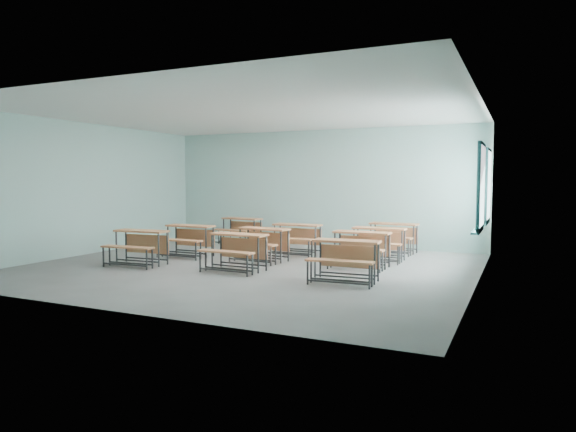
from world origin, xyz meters
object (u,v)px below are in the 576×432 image
at_px(desk_unit_r0c2, 345,254).
at_px(desk_unit_r1c1, 261,239).
at_px(desk_unit_r0c1, 236,246).
at_px(desk_unit_r1c0, 188,236).
at_px(desk_unit_r2c2, 378,239).
at_px(desk_unit_r2c1, 296,234).
at_px(desk_unit_r3c2, 392,233).
at_px(desk_unit_r0c0, 139,242).
at_px(desk_unit_r1c2, 360,244).
at_px(desk_unit_r3c0, 240,227).

xyz_separation_m(desk_unit_r0c2, desk_unit_r1c1, (-2.45, 1.46, 0.00)).
bearing_deg(desk_unit_r0c1, desk_unit_r0c2, -1.85).
relative_size(desk_unit_r0c1, desk_unit_r1c1, 0.97).
distance_m(desk_unit_r1c0, desk_unit_r2c2, 4.45).
bearing_deg(desk_unit_r2c1, desk_unit_r0c2, -50.87).
bearing_deg(desk_unit_r0c1, desk_unit_r3c2, 61.60).
distance_m(desk_unit_r0c0, desk_unit_r2c1, 3.70).
height_order(desk_unit_r2c2, desk_unit_r3c2, same).
bearing_deg(desk_unit_r1c0, desk_unit_r0c0, -98.78).
distance_m(desk_unit_r0c1, desk_unit_r1c2, 2.57).
bearing_deg(desk_unit_r2c2, desk_unit_r3c0, 162.40).
bearing_deg(desk_unit_r0c0, desk_unit_r2c1, 45.47).
height_order(desk_unit_r0c0, desk_unit_r1c0, same).
relative_size(desk_unit_r1c2, desk_unit_r3c2, 0.96).
relative_size(desk_unit_r0c2, desk_unit_r2c1, 1.03).
relative_size(desk_unit_r1c1, desk_unit_r1c2, 1.05).
bearing_deg(desk_unit_r2c1, desk_unit_r1c0, -148.40).
bearing_deg(desk_unit_r2c1, desk_unit_r1c2, -28.93).
bearing_deg(desk_unit_r0c2, desk_unit_r0c0, 177.72).
height_order(desk_unit_r0c1, desk_unit_r1c2, same).
relative_size(desk_unit_r0c0, desk_unit_r1c1, 0.98).
bearing_deg(desk_unit_r2c2, desk_unit_r1c0, -164.63).
bearing_deg(desk_unit_r0c1, desk_unit_r1c1, 97.03).
height_order(desk_unit_r0c2, desk_unit_r2c1, same).
height_order(desk_unit_r1c1, desk_unit_r1c2, same).
relative_size(desk_unit_r1c2, desk_unit_r3c0, 0.93).
bearing_deg(desk_unit_r1c0, desk_unit_r0c1, -30.59).
bearing_deg(desk_unit_r3c2, desk_unit_r3c0, -174.55).
xyz_separation_m(desk_unit_r2c1, desk_unit_r3c2, (2.07, 1.27, 0.00)).
bearing_deg(desk_unit_r1c0, desk_unit_r1c1, 2.94).
bearing_deg(desk_unit_r0c1, desk_unit_r0c0, -171.03).
distance_m(desk_unit_r0c0, desk_unit_r3c2, 6.06).
height_order(desk_unit_r0c1, desk_unit_r2c2, same).
bearing_deg(desk_unit_r2c1, desk_unit_r0c0, -130.59).
xyz_separation_m(desk_unit_r2c2, desk_unit_r3c0, (-4.32, 1.29, 0.00)).
height_order(desk_unit_r1c2, desk_unit_r2c1, same).
distance_m(desk_unit_r0c1, desk_unit_r2c1, 2.53).
height_order(desk_unit_r3c0, desk_unit_r3c2, same).
bearing_deg(desk_unit_r3c0, desk_unit_r1c1, -43.48).
bearing_deg(desk_unit_r3c0, desk_unit_r3c2, 8.48).
bearing_deg(desk_unit_r3c2, desk_unit_r0c1, -116.08).
distance_m(desk_unit_r0c1, desk_unit_r0c2, 2.35).
bearing_deg(desk_unit_r1c0, desk_unit_r3c2, 31.32).
distance_m(desk_unit_r1c0, desk_unit_r1c2, 4.17).
distance_m(desk_unit_r1c1, desk_unit_r3c2, 3.44).
relative_size(desk_unit_r1c1, desk_unit_r3c0, 0.98).
xyz_separation_m(desk_unit_r1c2, desk_unit_r3c2, (0.11, 2.38, 0.00)).
bearing_deg(desk_unit_r2c1, desk_unit_r0c1, -93.68).
relative_size(desk_unit_r1c0, desk_unit_r2c1, 0.99).
bearing_deg(desk_unit_r1c1, desk_unit_r3c2, 52.47).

